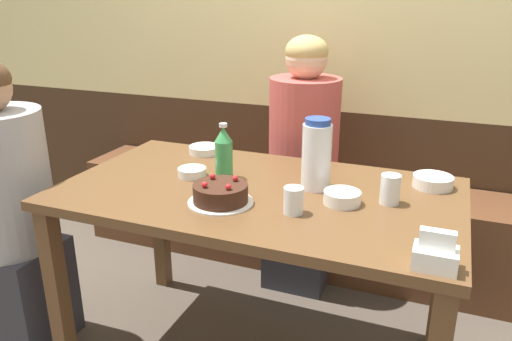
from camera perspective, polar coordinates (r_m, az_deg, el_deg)
back_wall at (r=2.66m, az=8.93°, el=16.17°), size 4.80×0.04×2.50m
bench_seat at (r=2.70m, az=6.73°, el=-5.99°), size 2.64×0.38×0.48m
dining_table at (r=1.81m, az=0.24°, el=-4.90°), size 1.40×0.80×0.74m
birthday_cake at (r=1.65m, az=-4.08°, el=-2.67°), size 0.22×0.22×0.09m
water_pitcher at (r=1.76m, az=6.93°, el=1.81°), size 0.10×0.10×0.25m
soju_bottle at (r=1.86m, az=-3.71°, el=2.09°), size 0.07×0.07×0.21m
napkin_holder at (r=1.35m, az=19.83°, el=-9.02°), size 0.11×0.08×0.11m
bowl_soup_white at (r=1.89m, az=19.56°, el=-1.19°), size 0.14×0.14×0.04m
bowl_rice_small at (r=2.18m, az=-5.90°, el=2.39°), size 0.13×0.13×0.03m
bowl_side_dish at (r=1.91m, az=-7.31°, el=-0.19°), size 0.11×0.11×0.03m
bowl_sauce_shallow at (r=1.67m, az=9.81°, el=-3.05°), size 0.12×0.12×0.04m
glass_water_tall at (r=1.57m, az=4.30°, el=-3.43°), size 0.06×0.06×0.09m
glass_tumbler_short at (r=1.70m, az=15.08°, el=-2.08°), size 0.07×0.07×0.10m
person_teal_shirt at (r=2.42m, az=5.37°, el=-0.06°), size 0.33×0.34×1.23m
person_pale_blue_shirt at (r=2.19m, az=-26.47°, el=-4.71°), size 0.36×0.36×1.18m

